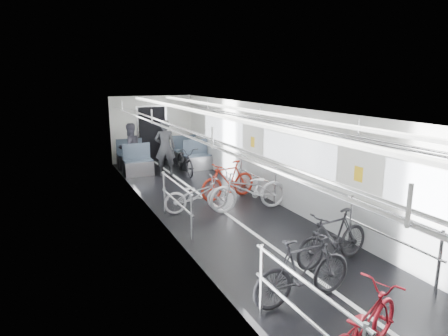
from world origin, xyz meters
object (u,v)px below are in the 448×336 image
object	(u,v)px
bike_left_far	(197,195)
bike_left_mid	(303,270)
bike_right_near	(333,237)
bike_right_mid	(249,190)
bike_right_far	(228,180)
person_seated	(130,148)
bike_left_near	(363,325)
person_standing	(165,148)
bike_aisle	(185,160)

from	to	relation	value
bike_left_far	bike_left_mid	bearing A→B (deg)	-176.57
bike_left_far	bike_right_near	distance (m)	3.62
bike_right_mid	bike_left_far	bearing A→B (deg)	-106.30
bike_right_far	person_seated	bearing A→B (deg)	-166.74
bike_left_near	person_seated	world-z (taller)	person_seated
bike_right_far	person_standing	bearing A→B (deg)	-176.16
bike_left_near	person_standing	size ratio (longest dim) A/B	0.85
bike_left_near	person_standing	world-z (taller)	person_standing
bike_left_mid	bike_left_near	bearing A→B (deg)	175.28
bike_left_near	bike_right_near	bearing A→B (deg)	-50.64
bike_right_far	bike_aisle	world-z (taller)	bike_right_far
bike_left_mid	bike_right_near	world-z (taller)	bike_left_mid
bike_right_near	bike_right_far	bearing A→B (deg)	174.64
bike_right_mid	person_seated	distance (m)	5.26
bike_right_mid	bike_right_far	world-z (taller)	bike_right_mid
person_seated	bike_left_near	bearing A→B (deg)	76.24
bike_right_mid	person_seated	world-z (taller)	person_seated
bike_left_mid	person_seated	bearing A→B (deg)	2.09
bike_left_near	bike_left_mid	bearing A→B (deg)	-22.30
bike_left_far	person_seated	world-z (taller)	person_seated
person_seated	person_standing	bearing A→B (deg)	121.08
person_standing	bike_left_far	bearing A→B (deg)	101.87
bike_aisle	person_seated	bearing A→B (deg)	151.72
bike_left_far	bike_right_mid	bearing A→B (deg)	-106.58
bike_right_mid	person_standing	distance (m)	4.22
bike_right_mid	person_seated	bearing A→B (deg)	-156.97
bike_aisle	bike_right_mid	bearing A→B (deg)	-84.54
bike_left_near	bike_aisle	distance (m)	9.08
bike_right_near	person_seated	distance (m)	8.17
bike_right_far	bike_right_mid	bearing A→B (deg)	-7.10
bike_right_far	person_seated	world-z (taller)	person_seated
bike_left_near	bike_left_far	size ratio (longest dim) A/B	0.98
bike_left_mid	bike_right_far	distance (m)	4.94
bike_right_far	bike_left_far	bearing A→B (deg)	-70.57
bike_right_mid	bike_right_far	distance (m)	1.03
bike_left_far	bike_left_near	bearing A→B (deg)	-177.23
bike_left_mid	person_standing	world-z (taller)	person_standing
bike_left_far	bike_aisle	bearing A→B (deg)	-11.41
bike_left_far	bike_right_far	bearing A→B (deg)	-57.15
person_standing	person_seated	size ratio (longest dim) A/B	1.10
bike_right_mid	bike_right_far	bearing A→B (deg)	-173.39
bike_right_mid	person_standing	bearing A→B (deg)	-165.13
bike_right_near	bike_left_near	bearing A→B (deg)	-37.25
bike_left_near	person_seated	xyz separation A→B (m)	(-0.48, 9.96, 0.41)
bike_left_mid	person_seated	size ratio (longest dim) A/B	0.99
bike_aisle	person_seated	size ratio (longest dim) A/B	1.06
bike_left_near	person_standing	xyz separation A→B (m)	(0.44, 9.11, 0.49)
bike_right_far	bike_right_near	bearing A→B (deg)	-9.37
bike_right_near	bike_right_mid	world-z (taller)	bike_right_mid
bike_left_mid	bike_right_mid	world-z (taller)	bike_right_mid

